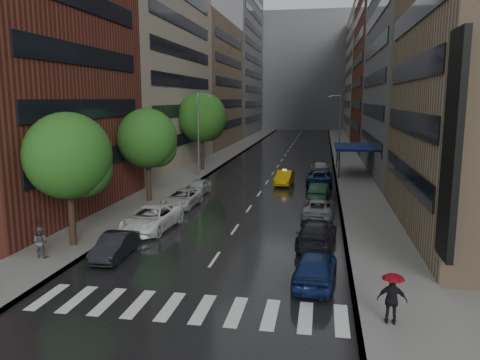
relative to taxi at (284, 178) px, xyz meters
name	(u,v)px	position (x,y,z in m)	size (l,w,h in m)	color
ground	(195,289)	(-1.90, -26.95, -0.72)	(220.00, 220.00, 0.00)	gray
road	(284,157)	(-1.90, 23.05, -0.71)	(14.00, 140.00, 0.01)	black
sidewalk_left	(225,155)	(-10.90, 23.05, -0.64)	(4.00, 140.00, 0.15)	gray
sidewalk_right	(346,158)	(7.10, 23.05, -0.64)	(4.00, 140.00, 0.15)	gray
crosswalk	(186,308)	(-1.70, -28.95, -0.70)	(13.15, 2.80, 0.01)	silver
buildings_left	(200,54)	(-16.90, 31.84, 15.27)	(8.00, 108.00, 38.00)	maroon
buildings_right	(388,56)	(13.10, 29.75, 14.32)	(8.05, 109.10, 36.00)	#937A5B
building_far	(305,72)	(-1.90, 91.05, 15.28)	(40.00, 14.00, 32.00)	slate
tree_near	(68,156)	(-10.50, -22.30, 4.65)	(4.92, 4.92, 7.85)	#382619
tree_mid	(147,139)	(-10.50, -10.07, 4.63)	(4.90, 4.90, 7.81)	#382619
tree_far	(202,117)	(-10.50, 7.70, 5.68)	(5.87, 5.87, 9.35)	#382619
taxi	(284,178)	(0.00, 0.00, 0.00)	(1.52, 4.35, 1.43)	gold
parked_cars_left	(166,209)	(-7.30, -15.12, 0.01)	(3.06, 21.62, 1.58)	black
parked_cars_right	(319,197)	(3.50, -8.98, 0.03)	(2.64, 37.85, 1.61)	#0F1D49
ped_black_umbrella	(40,235)	(-11.06, -24.63, 0.67)	(0.96, 0.98, 2.09)	#4C4B50
ped_red_umbrella	(392,294)	(6.42, -29.18, 0.61)	(1.14, 0.82, 2.01)	black
street_lamp_left	(199,133)	(-9.62, 3.05, 4.17)	(1.74, 0.22, 9.00)	gray
street_lamp_right	(339,126)	(5.82, 18.05, 4.17)	(1.74, 0.22, 9.00)	gray
awning	(353,147)	(7.09, 8.05, 2.42)	(4.00, 8.00, 3.12)	navy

